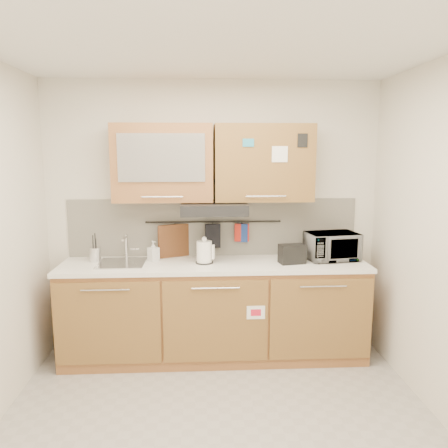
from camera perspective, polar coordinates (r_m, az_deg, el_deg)
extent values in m
plane|color=#9E9993|center=(3.34, -0.48, -25.92)|extent=(3.20, 3.20, 0.00)
plane|color=white|center=(2.80, -0.57, 23.16)|extent=(3.20, 3.20, 0.00)
plane|color=silver|center=(4.27, -1.41, 0.92)|extent=(3.20, 0.00, 3.20)
cube|color=#9C6937|center=(4.20, -1.24, -11.38)|extent=(2.80, 0.60, 0.88)
cube|color=black|center=(4.35, -1.22, -16.18)|extent=(2.80, 0.54, 0.10)
cube|color=brown|center=(3.98, -14.98, -12.47)|extent=(0.91, 0.02, 0.74)
cylinder|color=silver|center=(3.85, -15.26, -8.32)|extent=(0.41, 0.01, 0.01)
cube|color=brown|center=(3.90, -1.10, -12.61)|extent=(0.91, 0.02, 0.74)
cylinder|color=silver|center=(3.77, -1.10, -8.39)|extent=(0.41, 0.01, 0.01)
cube|color=brown|center=(4.04, 12.57, -12.05)|extent=(0.91, 0.02, 0.74)
cylinder|color=silver|center=(3.91, 12.84, -7.96)|extent=(0.41, 0.01, 0.01)
cube|color=white|center=(4.05, -1.26, -5.34)|extent=(2.82, 0.62, 0.04)
cube|color=silver|center=(4.27, -1.40, -0.43)|extent=(2.80, 0.02, 0.56)
cube|color=#9C6937|center=(4.06, -7.94, 7.90)|extent=(0.90, 0.35, 0.70)
cube|color=silver|center=(3.88, -8.18, 8.56)|extent=(0.76, 0.02, 0.42)
cube|color=brown|center=(4.09, 5.15, 7.97)|extent=(0.90, 0.35, 0.70)
cube|color=white|center=(3.93, 7.30, 9.03)|extent=(0.14, 0.00, 0.14)
cube|color=black|center=(4.01, -1.32, 2.08)|extent=(0.60, 0.46, 0.10)
cube|color=silver|center=(4.12, -13.22, -5.13)|extent=(0.42, 0.40, 0.03)
cylinder|color=silver|center=(4.24, -12.65, -2.95)|extent=(0.03, 0.03, 0.24)
cylinder|color=silver|center=(4.14, -12.88, -1.84)|extent=(0.02, 0.18, 0.02)
cylinder|color=black|center=(4.23, -1.39, 0.29)|extent=(1.30, 0.02, 0.02)
cylinder|color=silver|center=(4.25, -16.45, -3.83)|extent=(0.14, 0.14, 0.13)
cylinder|color=black|center=(4.25, -16.69, -3.05)|extent=(0.01, 0.01, 0.25)
cylinder|color=black|center=(4.22, -16.35, -3.29)|extent=(0.01, 0.01, 0.22)
cylinder|color=black|center=(4.25, -16.44, -2.91)|extent=(0.01, 0.01, 0.26)
cylinder|color=black|center=(4.23, -16.70, -3.48)|extent=(0.01, 0.01, 0.19)
cylinder|color=white|center=(4.01, -2.60, -3.69)|extent=(0.18, 0.18, 0.21)
sphere|color=white|center=(3.98, -2.61, -1.98)|extent=(0.05, 0.05, 0.05)
cube|color=white|center=(3.97, -1.42, -3.67)|extent=(0.03, 0.03, 0.13)
cylinder|color=black|center=(4.03, -2.59, -5.01)|extent=(0.16, 0.16, 0.01)
cube|color=black|center=(4.05, 8.88, -3.88)|extent=(0.25, 0.18, 0.17)
cube|color=black|center=(4.02, 8.36, -2.82)|extent=(0.08, 0.11, 0.01)
cube|color=black|center=(4.05, 9.45, -2.75)|extent=(0.08, 0.11, 0.01)
imported|color=#999999|center=(4.25, 13.89, -2.84)|extent=(0.51, 0.39, 0.26)
imported|color=#999999|center=(4.14, -9.22, -3.49)|extent=(0.12, 0.12, 0.19)
cube|color=brown|center=(4.26, -6.39, -2.83)|extent=(0.32, 0.16, 0.42)
cube|color=navy|center=(4.25, 2.40, -1.17)|extent=(0.11, 0.05, 0.18)
cube|color=black|center=(4.24, -1.48, -1.57)|extent=(0.15, 0.05, 0.23)
cube|color=red|center=(4.25, 2.34, -1.13)|extent=(0.14, 0.03, 0.17)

